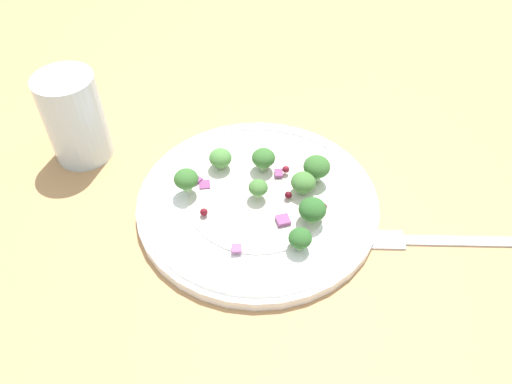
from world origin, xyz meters
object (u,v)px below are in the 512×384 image
broccoli_floret_2 (186,179)px  fork (448,240)px  broccoli_floret_0 (259,187)px  broccoli_floret_1 (263,158)px  plate (256,204)px  water_glass (74,118)px

broccoli_floret_2 → fork: bearing=-167.9°
broccoli_floret_0 → broccoli_floret_1: 4.35cm
plate → broccoli_floret_1: 5.43cm
broccoli_floret_2 → plate: bearing=-165.0°
plate → fork: bearing=-168.9°
broccoli_floret_2 → water_glass: water_glass is taller
broccoli_floret_1 → water_glass: 22.40cm
broccoli_floret_1 → fork: (-21.33, 0.86, -2.85)cm
plate → broccoli_floret_0: 2.18cm
broccoli_floret_2 → water_glass: 15.83cm
broccoli_floret_2 → fork: 28.28cm
broccoli_floret_0 → fork: 20.51cm
fork → plate: bearing=11.1°
broccoli_floret_1 → fork: 21.54cm
plate → fork: (-20.12, -3.93, -0.61)cm
broccoli_floret_0 → water_glass: size_ratio=0.20×
water_glass → broccoli_floret_2: bearing=173.3°
water_glass → broccoli_floret_1: bearing=-167.2°
broccoli_floret_1 → fork: size_ratio=0.15×
broccoli_floret_2 → fork: (-27.47, -5.91, -3.17)cm
plate → broccoli_floret_0: broccoli_floret_0 is taller
broccoli_floret_1 → water_glass: size_ratio=0.25×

